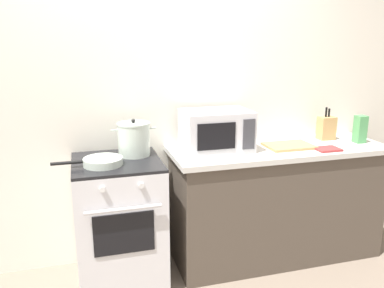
# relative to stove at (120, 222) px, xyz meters

# --- Properties ---
(back_wall) EXTENTS (4.40, 0.10, 2.50)m
(back_wall) POSITION_rel_stove_xyz_m (0.65, 0.37, 0.79)
(back_wall) COLOR silver
(back_wall) RESTS_ON ground_plane
(lower_cabinet_right) EXTENTS (1.64, 0.56, 0.88)m
(lower_cabinet_right) POSITION_rel_stove_xyz_m (1.25, 0.02, -0.02)
(lower_cabinet_right) COLOR #4C4238
(lower_cabinet_right) RESTS_ON ground_plane
(countertop_right) EXTENTS (1.70, 0.60, 0.04)m
(countertop_right) POSITION_rel_stove_xyz_m (1.25, 0.02, 0.44)
(countertop_right) COLOR beige
(countertop_right) RESTS_ON lower_cabinet_right
(stove) EXTENTS (0.60, 0.64, 0.92)m
(stove) POSITION_rel_stove_xyz_m (0.00, 0.00, 0.00)
(stove) COLOR silver
(stove) RESTS_ON ground_plane
(stock_pot) EXTENTS (0.32, 0.23, 0.27)m
(stock_pot) POSITION_rel_stove_xyz_m (0.14, 0.11, 0.58)
(stock_pot) COLOR beige
(stock_pot) RESTS_ON stove
(frying_pan) EXTENTS (0.46, 0.26, 0.05)m
(frying_pan) POSITION_rel_stove_xyz_m (-0.10, -0.08, 0.48)
(frying_pan) COLOR beige
(frying_pan) RESTS_ON stove
(microwave) EXTENTS (0.50, 0.37, 0.30)m
(microwave) POSITION_rel_stove_xyz_m (0.75, 0.08, 0.61)
(microwave) COLOR silver
(microwave) RESTS_ON countertop_right
(cutting_board) EXTENTS (0.36, 0.26, 0.02)m
(cutting_board) POSITION_rel_stove_xyz_m (1.32, 0.00, 0.47)
(cutting_board) COLOR tan
(cutting_board) RESTS_ON countertop_right
(knife_block) EXTENTS (0.13, 0.10, 0.27)m
(knife_block) POSITION_rel_stove_xyz_m (1.74, 0.14, 0.56)
(knife_block) COLOR tan
(knife_block) RESTS_ON countertop_right
(pasta_box) EXTENTS (0.08, 0.08, 0.22)m
(pasta_box) POSITION_rel_stove_xyz_m (1.93, -0.03, 0.57)
(pasta_box) COLOR #4C9356
(pasta_box) RESTS_ON countertop_right
(oven_mitt) EXTENTS (0.18, 0.14, 0.02)m
(oven_mitt) POSITION_rel_stove_xyz_m (1.56, -0.16, 0.47)
(oven_mitt) COLOR #993333
(oven_mitt) RESTS_ON countertop_right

